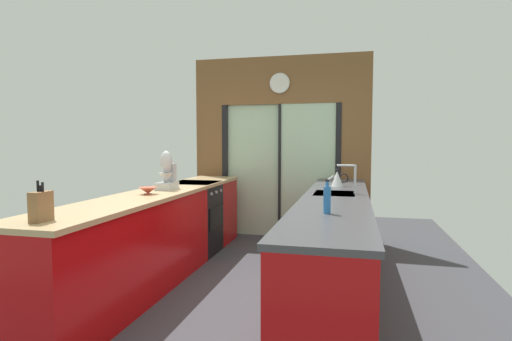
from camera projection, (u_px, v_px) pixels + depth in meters
name	position (u px, v px, depth m)	size (l,w,h in m)	color
ground_plane	(250.00, 275.00, 4.36)	(5.04, 7.60, 0.02)	#38383D
back_wall_unit	(280.00, 136.00, 6.00)	(2.64, 0.12, 2.70)	brown
left_counter_run	(153.00, 237.00, 4.09)	(0.62, 3.80, 0.92)	#AD0C0F
right_counter_run	(335.00, 244.00, 3.82)	(0.62, 3.80, 0.92)	#AD0C0F
sink_faucet	(352.00, 175.00, 3.98)	(0.19, 0.02, 0.29)	#B7BABC
oven_range	(195.00, 218.00, 5.17)	(0.60, 0.60, 0.92)	black
mixing_bowl	(148.00, 191.00, 3.94)	(0.18, 0.18, 0.07)	#BC4C38
knife_block	(41.00, 206.00, 2.59)	(0.08, 0.14, 0.27)	brown
stand_mixer	(167.00, 175.00, 4.34)	(0.17, 0.27, 0.42)	#B7BABC
kettle	(337.00, 179.00, 4.65)	(0.24, 0.15, 0.21)	#B7BABC
soap_bottle	(327.00, 199.00, 2.88)	(0.05, 0.05, 0.25)	#286BB7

